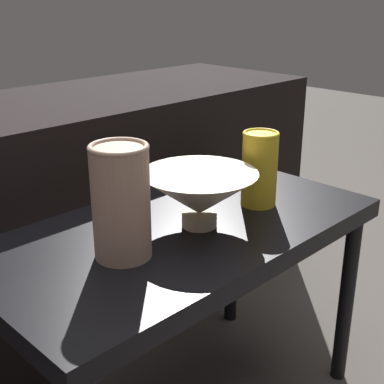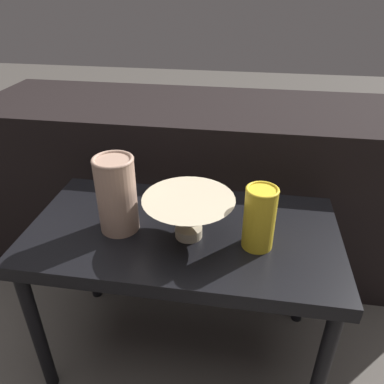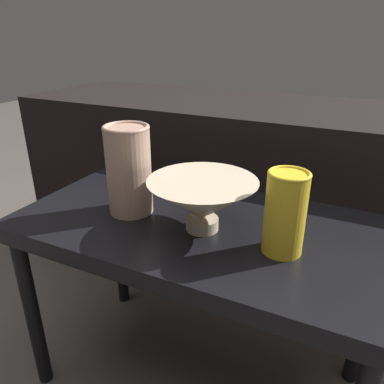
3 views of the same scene
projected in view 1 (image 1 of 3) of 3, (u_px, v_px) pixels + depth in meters
table at (182, 249)px, 1.09m from camera, size 0.82×0.44×0.49m
couch_backdrop at (48, 220)px, 1.49m from camera, size 1.72×0.50×0.66m
bowl at (199, 194)px, 1.04m from camera, size 0.23×0.23×0.11m
vase_textured_left at (121, 201)px, 0.91m from camera, size 0.10×0.10×0.20m
vase_colorful_right at (259, 168)px, 1.15m from camera, size 0.08×0.08×0.16m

